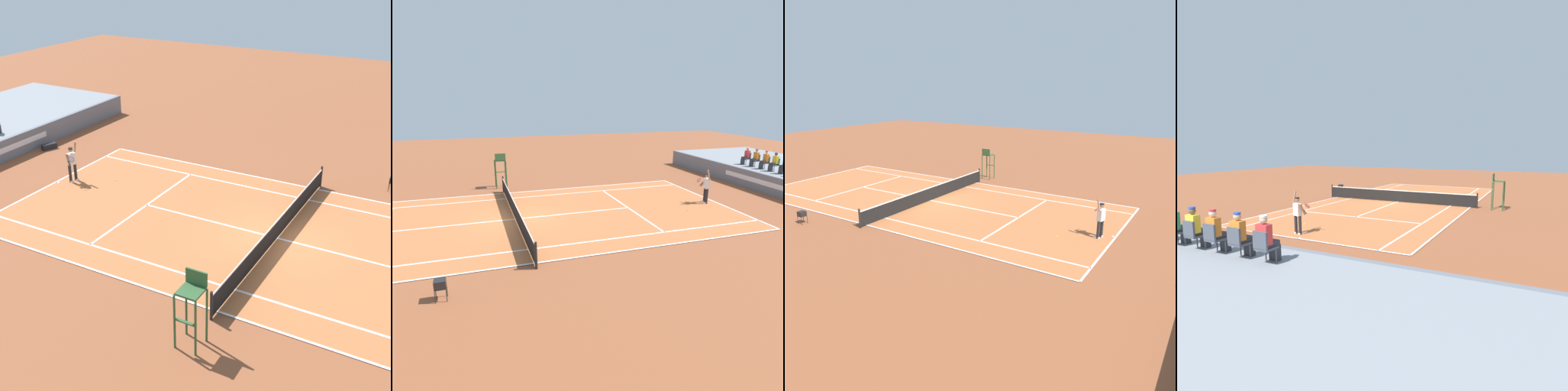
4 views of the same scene
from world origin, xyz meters
The scene contains 7 objects.
ground_plane centered at (0.00, 0.00, 0.00)m, with size 80.00×80.00×0.00m, color brown.
court centered at (0.00, 0.00, 0.01)m, with size 11.08×23.88×0.03m.
net centered at (0.00, 0.00, 0.52)m, with size 11.98×0.10×1.07m.
tennis_player centered at (0.53, 11.19, 0.99)m, with size 0.83×0.61×2.08m.
tennis_ball centered at (1.57, 9.36, 0.03)m, with size 0.07×0.07×0.07m, color #D1E533.
umpire_chair centered at (-7.21, 0.00, 1.56)m, with size 0.77×0.77×2.44m.
ball_hopper centered at (7.13, -3.24, 0.57)m, with size 0.36×0.36×0.70m.
Camera 3 is at (19.48, 16.07, 7.59)m, focal length 36.76 mm.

